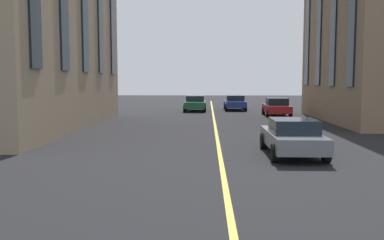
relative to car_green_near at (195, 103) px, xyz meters
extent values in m
cube|color=#D8C64C|center=(-21.54, -1.57, -0.70)|extent=(80.00, 0.16, 0.01)
cube|color=#1E6038|center=(-0.05, 0.00, -0.11)|extent=(4.40, 1.80, 0.55)
cube|color=#19232D|center=(0.17, 0.00, 0.42)|extent=(1.85, 1.58, 0.50)
cylinder|color=black|center=(-1.50, -0.86, -0.38)|extent=(0.64, 0.22, 0.64)
cylinder|color=black|center=(-1.50, 0.86, -0.38)|extent=(0.64, 0.22, 0.64)
cylinder|color=black|center=(1.40, -0.86, -0.38)|extent=(0.64, 0.22, 0.64)
cylinder|color=black|center=(1.40, 0.86, -0.38)|extent=(0.64, 0.22, 0.64)
cube|color=#B21E1E|center=(-4.95, -6.47, -0.13)|extent=(3.90, 1.75, 0.55)
cube|color=#19232D|center=(-5.15, -6.47, 0.42)|extent=(1.64, 1.54, 0.55)
cylinder|color=black|center=(-3.67, -5.63, -0.40)|extent=(0.60, 0.21, 0.60)
cylinder|color=black|center=(-3.67, -7.31, -0.40)|extent=(0.60, 0.21, 0.60)
cylinder|color=black|center=(-6.24, -5.63, -0.40)|extent=(0.60, 0.21, 0.60)
cylinder|color=black|center=(-6.24, -7.31, -0.40)|extent=(0.60, 0.21, 0.60)
cube|color=navy|center=(1.37, -3.65, -0.11)|extent=(4.40, 1.80, 0.55)
cube|color=#19232D|center=(1.15, -3.65, 0.42)|extent=(1.85, 1.58, 0.50)
cylinder|color=black|center=(2.82, -2.79, -0.38)|extent=(0.64, 0.22, 0.64)
cylinder|color=black|center=(2.82, -4.52, -0.38)|extent=(0.64, 0.22, 0.64)
cylinder|color=black|center=(-0.08, -2.79, -0.38)|extent=(0.64, 0.22, 0.64)
cylinder|color=black|center=(-0.08, -4.52, -0.38)|extent=(0.64, 0.22, 0.64)
cube|color=slate|center=(-22.31, -4.25, -0.11)|extent=(4.40, 1.80, 0.55)
cube|color=#19232D|center=(-22.53, -4.25, 0.42)|extent=(1.85, 1.58, 0.50)
cylinder|color=black|center=(-20.86, -3.39, -0.38)|extent=(0.64, 0.22, 0.64)
cylinder|color=black|center=(-20.86, -5.12, -0.38)|extent=(0.64, 0.22, 0.64)
cylinder|color=black|center=(-23.76, -3.39, -0.38)|extent=(0.64, 0.22, 0.64)
cylinder|color=black|center=(-23.76, -5.12, -0.38)|extent=(0.64, 0.22, 0.64)
cube|color=#19232D|center=(-3.65, -9.02, 8.29)|extent=(1.10, 0.10, 13.14)
camera|label=1|loc=(-38.08, -1.09, 2.10)|focal=39.75mm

